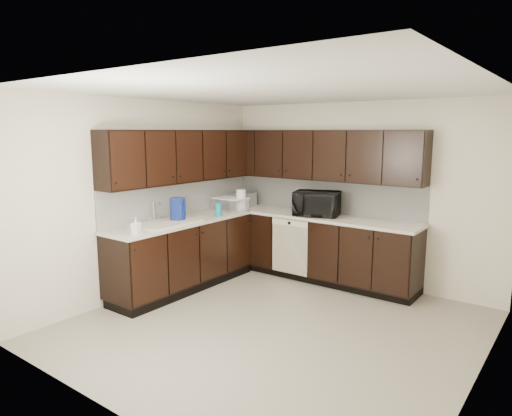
{
  "coord_description": "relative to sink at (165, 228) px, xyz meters",
  "views": [
    {
      "loc": [
        2.64,
        -3.88,
        2.1
      ],
      "look_at": [
        -0.69,
        0.6,
        1.16
      ],
      "focal_mm": 32.0,
      "sensor_mm": 36.0,
      "label": 1
    }
  ],
  "objects": [
    {
      "name": "lower_cabinets",
      "position": [
        0.67,
        1.12,
        -0.47
      ],
      "size": [
        3.0,
        2.8,
        0.9
      ],
      "color": "black",
      "rests_on": "floor"
    },
    {
      "name": "microwave",
      "position": [
        1.27,
        1.65,
        0.23
      ],
      "size": [
        0.71,
        0.57,
        0.34
      ],
      "primitive_type": "imported",
      "rotation": [
        0.0,
        0.0,
        0.29
      ],
      "color": "black",
      "rests_on": "countertop"
    },
    {
      "name": "paper_towel_roll",
      "position": [
        0.15,
        1.36,
        0.21
      ],
      "size": [
        0.17,
        0.17,
        0.31
      ],
      "primitive_type": "cylinder",
      "rotation": [
        0.0,
        0.0,
        -0.28
      ],
      "color": "silver",
      "rests_on": "countertop"
    },
    {
      "name": "soap_bottle_b",
      "position": [
        -0.15,
        0.39,
        0.17
      ],
      "size": [
        0.1,
        0.1,
        0.23
      ],
      "primitive_type": "imported",
      "rotation": [
        0.0,
        0.0,
        -0.12
      ],
      "color": "gray",
      "rests_on": "countertop"
    },
    {
      "name": "countertop",
      "position": [
        0.67,
        1.12,
        0.04
      ],
      "size": [
        3.03,
        2.83,
        0.04
      ],
      "color": "beige",
      "rests_on": "lower_cabinets"
    },
    {
      "name": "upper_cabinets",
      "position": [
        0.58,
        1.22,
        0.89
      ],
      "size": [
        3.0,
        2.8,
        0.7
      ],
      "color": "black",
      "rests_on": "wall_back"
    },
    {
      "name": "floor",
      "position": [
        1.68,
        0.01,
        -0.88
      ],
      "size": [
        4.0,
        4.0,
        0.0
      ],
      "primitive_type": "plane",
      "color": "gray",
      "rests_on": "ground"
    },
    {
      "name": "wall_back",
      "position": [
        1.68,
        2.01,
        0.37
      ],
      "size": [
        4.0,
        0.02,
        2.5
      ],
      "primitive_type": "cube",
      "color": "beige",
      "rests_on": "floor"
    },
    {
      "name": "soap_bottle_a",
      "position": [
        0.17,
        -0.59,
        0.16
      ],
      "size": [
        0.11,
        0.11,
        0.19
      ],
      "primitive_type": "imported",
      "rotation": [
        0.0,
        0.0,
        0.28
      ],
      "color": "gray",
      "rests_on": "countertop"
    },
    {
      "name": "dishwasher",
      "position": [
        0.98,
        1.42,
        -0.33
      ],
      "size": [
        0.58,
        0.04,
        0.78
      ],
      "color": "beige",
      "rests_on": "lower_cabinets"
    },
    {
      "name": "blue_pitcher",
      "position": [
        0.0,
        0.23,
        0.21
      ],
      "size": [
        0.22,
        0.22,
        0.31
      ],
      "primitive_type": "cylinder",
      "rotation": [
        0.0,
        0.0,
        -0.1
      ],
      "color": "navy",
      "rests_on": "countertop"
    },
    {
      "name": "toaster_oven",
      "position": [
        -0.06,
        1.69,
        0.17
      ],
      "size": [
        0.39,
        0.32,
        0.22
      ],
      "primitive_type": "cube",
      "rotation": [
        0.0,
        0.0,
        0.19
      ],
      "color": "#B4B3B6",
      "rests_on": "countertop"
    },
    {
      "name": "teal_tumbler",
      "position": [
        0.2,
        0.8,
        0.15
      ],
      "size": [
        0.1,
        0.1,
        0.19
      ],
      "primitive_type": "cylinder",
      "rotation": [
        0.0,
        0.0,
        -0.29
      ],
      "color": "#0D8798",
      "rests_on": "countertop"
    },
    {
      "name": "backsplash",
      "position": [
        0.46,
        1.33,
        0.3
      ],
      "size": [
        3.0,
        2.8,
        0.48
      ],
      "color": "beige",
      "rests_on": "countertop"
    },
    {
      "name": "sink",
      "position": [
        0.0,
        0.0,
        0.0
      ],
      "size": [
        0.54,
        0.82,
        0.42
      ],
      "color": "beige",
      "rests_on": "countertop"
    },
    {
      "name": "wall_left",
      "position": [
        -0.32,
        0.01,
        0.37
      ],
      "size": [
        0.02,
        4.0,
        2.5
      ],
      "primitive_type": "cube",
      "color": "beige",
      "rests_on": "floor"
    },
    {
      "name": "storage_bin",
      "position": [
        -0.0,
        1.31,
        0.15
      ],
      "size": [
        0.52,
        0.43,
        0.18
      ],
      "primitive_type": "cube",
      "rotation": [
        0.0,
        0.0,
        -0.23
      ],
      "color": "silver",
      "rests_on": "countertop"
    },
    {
      "name": "ceiling",
      "position": [
        1.68,
        0.01,
        1.62
      ],
      "size": [
        4.0,
        4.0,
        0.0
      ],
      "primitive_type": "plane",
      "rotation": [
        3.14,
        0.0,
        0.0
      ],
      "color": "white",
      "rests_on": "wall_back"
    },
    {
      "name": "wall_front",
      "position": [
        1.68,
        -1.99,
        0.37
      ],
      "size": [
        4.0,
        0.02,
        2.5
      ],
      "primitive_type": "cube",
      "color": "beige",
      "rests_on": "floor"
    },
    {
      "name": "wall_right",
      "position": [
        3.68,
        0.01,
        0.37
      ],
      "size": [
        0.02,
        4.0,
        2.5
      ],
      "primitive_type": "cube",
      "color": "beige",
      "rests_on": "floor"
    }
  ]
}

